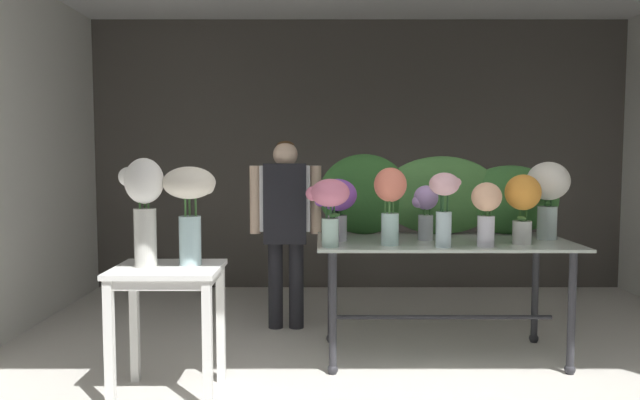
% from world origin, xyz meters
% --- Properties ---
extents(ground_plane, '(8.79, 8.79, 0.00)m').
position_xyz_m(ground_plane, '(0.00, 2.00, 0.00)').
color(ground_plane, silver).
extents(wall_back, '(5.69, 0.12, 2.82)m').
position_xyz_m(wall_back, '(0.00, 4.00, 1.41)').
color(wall_back, '#4C4742').
rests_on(wall_back, ground).
extents(display_table_glass, '(1.74, 0.86, 0.83)m').
position_xyz_m(display_table_glass, '(0.44, 1.73, 0.69)').
color(display_table_glass, beige).
rests_on(display_table_glass, ground).
extents(side_table_white, '(0.62, 0.52, 0.77)m').
position_xyz_m(side_table_white, '(-1.30, 1.06, 0.65)').
color(side_table_white, white).
rests_on(side_table_white, ground).
extents(florist, '(0.58, 0.24, 1.53)m').
position_xyz_m(florist, '(-0.69, 2.44, 0.94)').
color(florist, '#232328').
rests_on(florist, ground).
extents(foliage_backdrop, '(1.78, 0.23, 0.60)m').
position_xyz_m(foliage_backdrop, '(0.47, 2.04, 1.11)').
color(foliage_backdrop, '#2D6028').
rests_on(foliage_backdrop, display_table_glass).
extents(vase_violet_anemones, '(0.29, 0.27, 0.43)m').
position_xyz_m(vase_violet_anemones, '(-0.29, 1.70, 1.09)').
color(vase_violet_anemones, silver).
rests_on(vase_violet_anemones, display_table_glass).
extents(vase_lilac_dahlias, '(0.18, 0.17, 0.38)m').
position_xyz_m(vase_lilac_dahlias, '(0.32, 1.74, 1.05)').
color(vase_lilac_dahlias, silver).
rests_on(vase_lilac_dahlias, display_table_glass).
extents(vase_sunset_tulips, '(0.23, 0.23, 0.46)m').
position_xyz_m(vase_sunset_tulips, '(0.93, 1.55, 1.11)').
color(vase_sunset_tulips, silver).
rests_on(vase_sunset_tulips, display_table_glass).
extents(vase_rosy_ranunculus, '(0.28, 0.25, 0.44)m').
position_xyz_m(vase_rosy_ranunculus, '(-0.35, 1.43, 1.12)').
color(vase_rosy_ranunculus, silver).
rests_on(vase_rosy_ranunculus, display_table_glass).
extents(vase_ivory_roses, '(0.29, 0.29, 0.54)m').
position_xyz_m(vase_ivory_roses, '(1.18, 1.78, 1.18)').
color(vase_ivory_roses, silver).
rests_on(vase_ivory_roses, display_table_glass).
extents(vase_blush_snapdragons, '(0.20, 0.19, 0.48)m').
position_xyz_m(vase_blush_snapdragons, '(0.38, 1.42, 1.12)').
color(vase_blush_snapdragons, silver).
rests_on(vase_blush_snapdragons, display_table_glass).
extents(vase_peach_lilies, '(0.19, 0.19, 0.42)m').
position_xyz_m(vase_peach_lilies, '(0.66, 1.44, 1.07)').
color(vase_peach_lilies, silver).
rests_on(vase_peach_lilies, display_table_glass).
extents(vase_coral_peonies, '(0.21, 0.21, 0.51)m').
position_xyz_m(vase_coral_peonies, '(0.05, 1.51, 1.14)').
color(vase_coral_peonies, silver).
rests_on(vase_coral_peonies, display_table_glass).
extents(vase_white_roses_tall, '(0.26, 0.22, 0.63)m').
position_xyz_m(vase_white_roses_tall, '(-1.43, 1.06, 1.15)').
color(vase_white_roses_tall, silver).
rests_on(vase_white_roses_tall, side_table_white).
extents(vase_cream_lisianthus_tall, '(0.31, 0.31, 0.58)m').
position_xyz_m(vase_cream_lisianthus_tall, '(-1.17, 1.11, 1.16)').
color(vase_cream_lisianthus_tall, silver).
rests_on(vase_cream_lisianthus_tall, side_table_white).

